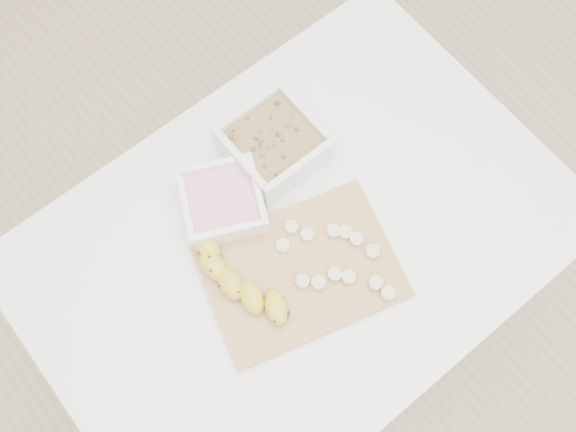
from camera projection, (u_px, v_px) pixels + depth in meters
ground at (294, 316)px, 1.90m from camera, size 3.50×3.50×0.00m
table at (297, 253)px, 1.28m from camera, size 1.00×0.70×0.75m
bowl_yogurt at (223, 202)px, 1.18m from camera, size 0.19×0.19×0.07m
bowl_granola at (274, 143)px, 1.22m from camera, size 0.17×0.17×0.08m
cutting_board at (301, 271)px, 1.16m from camera, size 0.39×0.33×0.01m
banana at (239, 280)px, 1.13m from camera, size 0.07×0.23×0.04m
banana_slices at (335, 258)px, 1.16m from camera, size 0.16×0.23×0.02m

